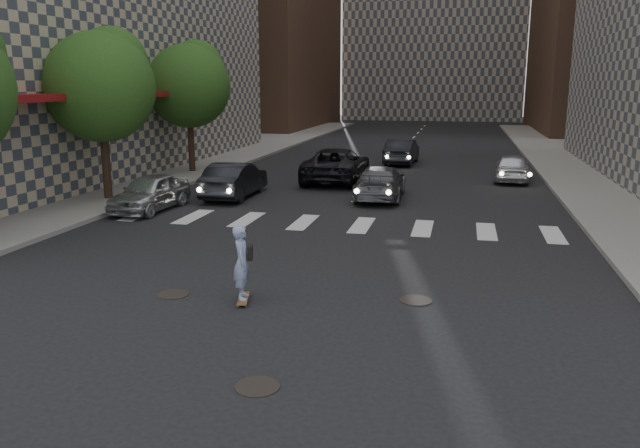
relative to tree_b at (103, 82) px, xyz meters
The scene contains 14 objects.
ground 15.33m from the tree_b, 49.67° to the right, with size 160.00×160.00×0.00m, color black.
sidewalk_left 11.18m from the tree_b, 119.65° to the left, with size 13.00×80.00×0.15m, color gray.
tree_b is the anchor object (origin of this frame).
tree_c 8.00m from the tree_b, 90.00° to the left, with size 4.20×4.20×6.60m.
manhole_a 17.92m from the tree_b, 52.00° to the right, with size 0.70×0.70×0.02m, color black.
manhole_b 13.26m from the tree_b, 53.12° to the right, with size 0.70×0.70×0.02m, color black.
manhole_c 16.36m from the tree_b, 35.62° to the right, with size 0.70×0.70×0.02m, color black.
skateboarder 14.08m from the tree_b, 47.65° to the right, with size 0.52×0.87×1.69m.
silver_sedan 4.88m from the tree_b, 29.80° to the right, with size 1.59×3.95×1.35m, color #B9BBC0.
traffic_car_a 6.27m from the tree_b, 22.37° to the left, with size 1.53×4.39×1.45m, color black.
traffic_car_b 11.50m from the tree_b, 15.39° to the left, with size 1.86×4.59×1.33m, color #515258.
traffic_car_c 11.07m from the tree_b, 41.37° to the left, with size 2.64×5.74×1.59m, color black.
traffic_car_d 18.68m from the tree_b, 29.05° to the left, with size 1.59×3.95×1.35m, color silver.
traffic_car_e 17.94m from the tree_b, 54.45° to the left, with size 1.53×4.38×1.44m, color black.
Camera 1 is at (4.11, -10.92, 4.60)m, focal length 35.00 mm.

